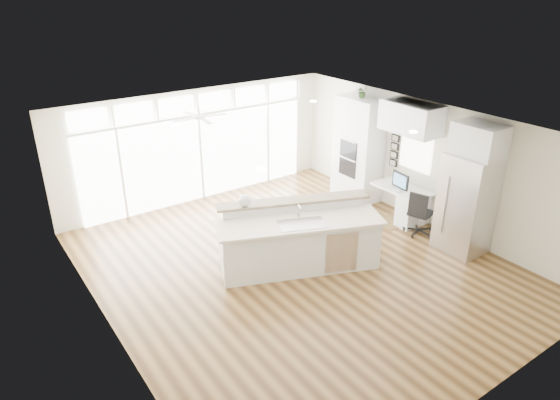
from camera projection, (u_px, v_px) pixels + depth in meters
floor at (297, 266)px, 9.56m from camera, size 7.00×8.00×0.02m
ceiling at (300, 130)px, 8.44m from camera, size 7.00×8.00×0.02m
wall_back at (198, 145)px, 11.98m from camera, size 7.00×0.04×2.70m
wall_front at (498, 315)px, 6.01m from camera, size 7.00×0.04×2.70m
wall_left at (104, 260)px, 7.16m from camera, size 0.04×8.00×2.70m
wall_right at (427, 163)px, 10.83m from camera, size 0.04×8.00×2.70m
glass_wall at (200, 158)px, 12.06m from camera, size 5.80×0.06×2.08m
transom_row at (196, 103)px, 11.51m from camera, size 5.90×0.06×0.40m
desk_window at (416, 151)px, 10.95m from camera, size 0.04×0.85×0.85m
ceiling_fan at (199, 112)px, 10.35m from camera, size 1.16×1.16×0.32m
recessed_lights at (293, 128)px, 8.59m from camera, size 3.40×3.00×0.02m
oven_cabinet at (358, 149)px, 12.04m from camera, size 0.64×1.20×2.50m
desk_nook at (400, 203)px, 11.26m from camera, size 0.72×1.30×0.76m
upper_cabinets at (411, 118)px, 10.46m from camera, size 0.64×1.30×0.64m
refrigerator at (466, 204)px, 9.76m from camera, size 0.76×0.90×2.00m
fridge_cabinet at (479, 140)px, 9.25m from camera, size 0.64×0.90×0.60m
framed_photos at (394, 150)px, 11.47m from camera, size 0.06×0.22×0.80m
kitchen_island at (300, 240)px, 9.24m from camera, size 3.27×2.22×1.21m
rug at (395, 221)px, 11.29m from camera, size 0.82×0.60×0.01m
office_chair at (421, 212)px, 10.57m from camera, size 0.63×0.60×0.98m
fishbowl at (245, 201)px, 9.11m from camera, size 0.31×0.31×0.22m
monitor at (400, 180)px, 10.98m from camera, size 0.12×0.48×0.40m
keyboard at (394, 190)px, 10.96m from camera, size 0.16×0.34×0.02m
potted_plant at (362, 93)px, 11.47m from camera, size 0.27×0.30×0.22m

